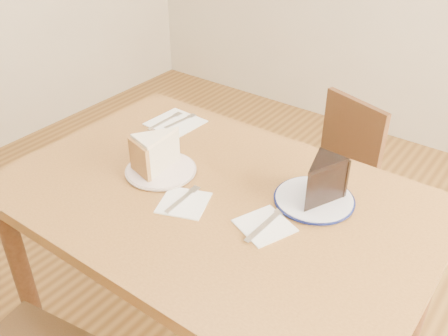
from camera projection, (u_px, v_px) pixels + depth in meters
table at (216, 222)px, 1.45m from camera, size 1.20×0.80×0.75m
chair_far at (328, 178)px, 2.08m from camera, size 0.45×0.45×0.73m
plate_cream at (161, 170)px, 1.49m from camera, size 0.20×0.20×0.01m
plate_navy at (314, 199)px, 1.36m from camera, size 0.21×0.21×0.01m
carrot_cake at (161, 152)px, 1.47m from camera, size 0.13×0.15×0.10m
chocolate_cake at (319, 184)px, 1.32m from camera, size 0.10×0.13×0.11m
napkin_cream at (184, 203)px, 1.36m from camera, size 0.16×0.16×0.00m
napkin_navy at (264, 226)px, 1.28m from camera, size 0.16×0.16×0.00m
napkin_spare at (176, 123)px, 1.75m from camera, size 0.17×0.17×0.00m
fork_cream at (182, 200)px, 1.36m from camera, size 0.02×0.14×0.00m
knife_navy at (265, 225)px, 1.27m from camera, size 0.02×0.17×0.00m
fork_spare at (180, 121)px, 1.75m from camera, size 0.03×0.14×0.00m
knife_spare at (165, 121)px, 1.75m from camera, size 0.02×0.16×0.00m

